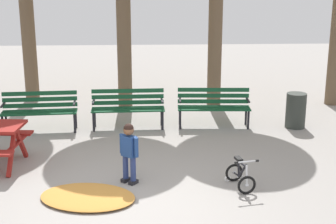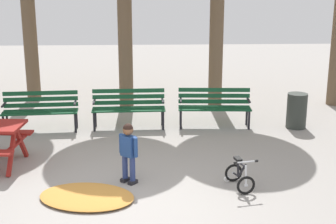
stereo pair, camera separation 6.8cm
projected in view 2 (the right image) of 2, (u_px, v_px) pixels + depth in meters
name	position (u px, v px, depth m)	size (l,w,h in m)	color
ground	(123.00, 204.00, 7.25)	(36.00, 36.00, 0.00)	gray
park_bench_far_left	(41.00, 108.00, 10.62)	(1.63, 0.56, 0.85)	#144728
park_bench_left	(129.00, 105.00, 10.84)	(1.61, 0.49, 0.85)	#144728
park_bench_right	(214.00, 104.00, 10.93)	(1.62, 0.55, 0.85)	#144728
child_standing	(128.00, 149.00, 7.84)	(0.30, 0.29, 1.01)	navy
kids_bicycle	(240.00, 176.00, 7.75)	(0.45, 0.61, 0.54)	black
leaf_pile	(87.00, 196.00, 7.41)	(1.46, 1.02, 0.07)	#C68438
trash_bin	(297.00, 111.00, 10.85)	(0.44, 0.44, 0.78)	#2D332D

